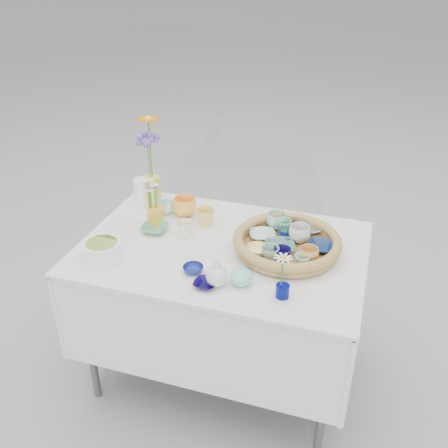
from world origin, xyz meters
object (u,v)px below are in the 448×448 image
(tall_vase_yellow, at_px, (153,191))
(wicker_tray, at_px, (287,244))
(display_table, at_px, (223,370))
(bud_vase_seafoam, at_px, (241,274))

(tall_vase_yellow, bearing_deg, wicker_tray, -17.25)
(display_table, height_order, bud_vase_seafoam, bud_vase_seafoam)
(wicker_tray, bearing_deg, bud_vase_seafoam, -112.83)
(bud_vase_seafoam, height_order, tall_vase_yellow, tall_vase_yellow)
(wicker_tray, bearing_deg, tall_vase_yellow, 162.75)
(display_table, relative_size, tall_vase_yellow, 8.09)
(display_table, bearing_deg, wicker_tray, 10.12)
(bud_vase_seafoam, bearing_deg, display_table, 122.58)
(display_table, distance_m, wicker_tray, 0.85)
(bud_vase_seafoam, xyz_separation_m, tall_vase_yellow, (-0.62, 0.53, 0.03))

